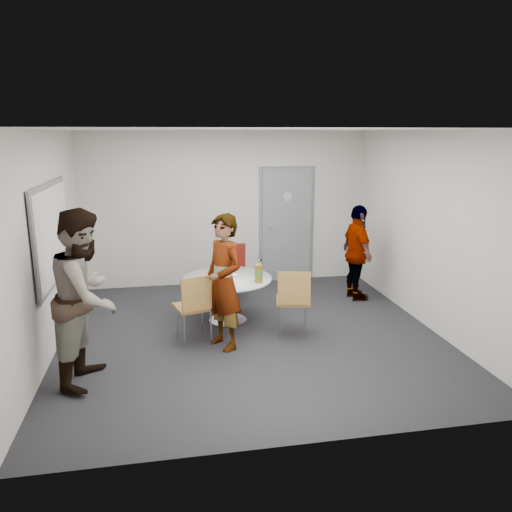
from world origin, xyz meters
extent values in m
plane|color=#232327|center=(0.00, 0.00, 0.00)|extent=(5.00, 5.00, 0.00)
plane|color=silver|center=(0.00, 0.00, 2.70)|extent=(5.00, 5.00, 0.00)
plane|color=silver|center=(0.00, 2.50, 1.35)|extent=(5.00, 0.00, 5.00)
plane|color=silver|center=(-2.50, 0.00, 1.35)|extent=(0.00, 5.00, 5.00)
plane|color=silver|center=(2.50, 0.00, 1.35)|extent=(0.00, 5.00, 5.00)
plane|color=silver|center=(0.00, -2.50, 1.35)|extent=(5.00, 0.00, 5.00)
cube|color=slate|center=(1.10, 2.47, 1.02)|extent=(0.90, 0.05, 2.05)
cube|color=slate|center=(1.10, 2.50, 1.02)|extent=(1.02, 0.04, 2.12)
cylinder|color=#B2BFC6|center=(1.10, 2.44, 1.55)|extent=(0.16, 0.01, 0.16)
cylinder|color=silver|center=(0.78, 2.41, 1.02)|extent=(0.04, 0.14, 0.04)
cube|color=slate|center=(-2.46, 0.20, 1.45)|extent=(0.03, 1.90, 1.25)
cube|color=white|center=(-2.44, 0.20, 1.45)|extent=(0.01, 1.78, 1.13)
cylinder|color=white|center=(-0.24, 0.56, 0.64)|extent=(1.26, 1.26, 0.03)
cylinder|color=silver|center=(-0.24, 0.56, 0.32)|extent=(0.09, 0.09, 0.61)
cylinder|color=silver|center=(-0.24, 0.56, 0.01)|extent=(0.54, 0.54, 0.02)
cylinder|color=white|center=(-0.33, 0.43, 0.66)|extent=(0.21, 0.21, 0.01)
cylinder|color=black|center=(-0.33, 0.43, 0.71)|extent=(0.16, 0.16, 0.09)
cylinder|color=white|center=(-0.33, 0.43, 0.76)|extent=(0.16, 0.16, 0.02)
cylinder|color=olive|center=(0.15, 0.24, 0.78)|extent=(0.11, 0.11, 0.25)
cylinder|color=#488A37|center=(0.15, 0.24, 0.79)|extent=(0.11, 0.11, 0.09)
cone|color=olive|center=(0.15, 0.24, 0.94)|extent=(0.10, 0.10, 0.05)
cylinder|color=#4BA74F|center=(0.15, 0.24, 0.98)|extent=(0.04, 0.04, 0.03)
imported|color=white|center=(-0.21, 0.91, 0.70)|extent=(0.15, 0.15, 0.09)
cylinder|color=black|center=(-0.37, 0.92, 0.72)|extent=(0.05, 0.05, 0.12)
cylinder|color=silver|center=(0.25, 0.68, 0.75)|extent=(0.07, 0.07, 0.19)
cylinder|color=black|center=(0.25, 0.68, 0.87)|extent=(0.07, 0.07, 0.03)
cube|color=#D0687C|center=(-0.47, 0.86, 0.67)|extent=(0.12, 0.09, 0.02)
ellipsoid|color=white|center=(-0.16, 0.62, 0.68)|extent=(0.17, 0.17, 0.03)
cube|color=brown|center=(-0.77, -0.06, 0.47)|extent=(0.54, 0.54, 0.04)
cube|color=brown|center=(-0.72, -0.26, 0.71)|extent=(0.43, 0.20, 0.42)
cylinder|color=silver|center=(-0.65, 0.16, 0.24)|extent=(0.02, 0.02, 0.47)
cylinder|color=silver|center=(-0.99, 0.07, 0.24)|extent=(0.02, 0.02, 0.47)
cylinder|color=silver|center=(-0.56, -0.18, 0.24)|extent=(0.02, 0.02, 0.47)
cylinder|color=silver|center=(-0.90, -0.27, 0.24)|extent=(0.02, 0.02, 0.47)
cube|color=brown|center=(0.56, -0.07, 0.48)|extent=(0.53, 0.53, 0.04)
cube|color=brown|center=(0.52, -0.28, 0.72)|extent=(0.43, 0.18, 0.42)
cylinder|color=silver|center=(0.78, 0.06, 0.24)|extent=(0.02, 0.02, 0.48)
cylinder|color=silver|center=(0.43, 0.14, 0.24)|extent=(0.02, 0.02, 0.48)
cylinder|color=silver|center=(0.70, -0.29, 0.24)|extent=(0.02, 0.02, 0.48)
cylinder|color=silver|center=(0.35, -0.21, 0.24)|extent=(0.02, 0.02, 0.48)
cube|color=maroon|center=(-0.01, 1.49, 0.46)|extent=(0.45, 0.45, 0.04)
cube|color=maroon|center=(0.00, 1.69, 0.70)|extent=(0.41, 0.11, 0.41)
cylinder|color=silver|center=(-0.19, 1.32, 0.23)|extent=(0.02, 0.02, 0.46)
cylinder|color=silver|center=(0.16, 1.31, 0.23)|extent=(0.02, 0.02, 0.46)
cylinder|color=silver|center=(-0.18, 1.67, 0.23)|extent=(0.02, 0.02, 0.46)
cylinder|color=silver|center=(0.17, 1.65, 0.23)|extent=(0.02, 0.02, 0.46)
imported|color=#A5C6EA|center=(-0.40, -0.31, 0.86)|extent=(0.66, 0.75, 1.72)
imported|color=white|center=(-1.95, -0.89, 0.96)|extent=(0.91, 1.06, 1.91)
imported|color=black|center=(1.95, 1.17, 0.78)|extent=(0.43, 0.93, 1.55)
camera|label=1|loc=(-1.09, -6.21, 2.66)|focal=35.00mm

